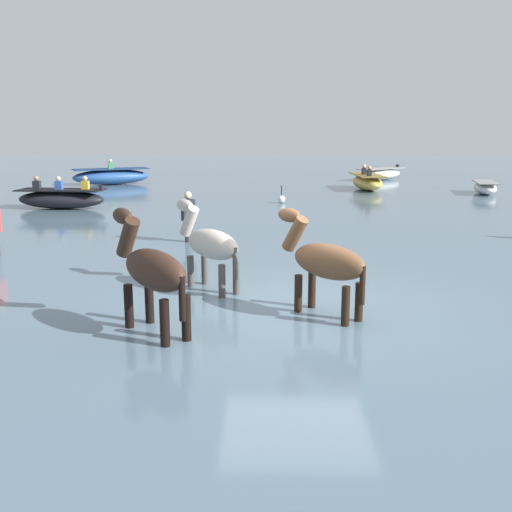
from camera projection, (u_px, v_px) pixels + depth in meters
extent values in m
plane|color=#666051|center=(297.00, 328.00, 9.69)|extent=(120.00, 120.00, 0.00)
cube|color=slate|center=(282.00, 222.00, 19.42)|extent=(90.00, 90.00, 0.32)
ellipsoid|color=brown|center=(329.00, 262.00, 9.08)|extent=(1.29, 1.31, 0.55)
cylinder|color=black|center=(298.00, 303.00, 9.47)|extent=(0.13, 0.13, 0.93)
cylinder|color=black|center=(312.00, 299.00, 9.69)|extent=(0.13, 0.13, 0.93)
cylinder|color=black|center=(345.00, 316.00, 8.79)|extent=(0.13, 0.13, 0.93)
cylinder|color=black|center=(359.00, 312.00, 9.01)|extent=(0.13, 0.13, 0.93)
cylinder|color=brown|center=(295.00, 234.00, 9.52)|extent=(0.50, 0.51, 0.63)
ellipsoid|color=brown|center=(289.00, 215.00, 9.55)|extent=(0.47, 0.47, 0.23)
cylinder|color=black|center=(362.00, 285.00, 8.67)|extent=(0.09, 0.09, 0.59)
ellipsoid|color=beige|center=(212.00, 244.00, 10.54)|extent=(1.24, 1.30, 0.54)
cylinder|color=#45423C|center=(191.00, 280.00, 10.94)|extent=(0.12, 0.12, 0.91)
cylinder|color=#45423C|center=(205.00, 277.00, 11.14)|extent=(0.12, 0.12, 0.91)
cylinder|color=#45423C|center=(222.00, 290.00, 10.25)|extent=(0.12, 0.12, 0.91)
cylinder|color=#45423C|center=(236.00, 287.00, 10.46)|extent=(0.12, 0.12, 0.91)
cylinder|color=beige|center=(189.00, 221.00, 10.99)|extent=(0.49, 0.51, 0.61)
ellipsoid|color=beige|center=(185.00, 205.00, 11.02)|extent=(0.45, 0.47, 0.23)
cylinder|color=#45423C|center=(235.00, 264.00, 10.13)|extent=(0.09, 0.09, 0.57)
ellipsoid|color=#382319|center=(155.00, 270.00, 8.28)|extent=(1.31, 1.41, 0.57)
cylinder|color=black|center=(129.00, 316.00, 8.71)|extent=(0.13, 0.13, 0.97)
cylinder|color=black|center=(150.00, 312.00, 8.93)|extent=(0.13, 0.13, 0.97)
cylinder|color=black|center=(165.00, 334.00, 7.96)|extent=(0.13, 0.13, 0.97)
cylinder|color=black|center=(186.00, 329.00, 8.18)|extent=(0.13, 0.13, 0.97)
cylinder|color=#382319|center=(128.00, 237.00, 8.77)|extent=(0.52, 0.55, 0.66)
ellipsoid|color=#382319|center=(123.00, 216.00, 8.81)|extent=(0.48, 0.51, 0.25)
cylinder|color=black|center=(182.00, 299.00, 7.82)|extent=(0.09, 0.09, 0.62)
ellipsoid|color=gold|center=(367.00, 183.00, 28.04)|extent=(1.41, 3.38, 0.68)
cube|color=olive|center=(368.00, 175.00, 27.97)|extent=(1.35, 3.24, 0.04)
cube|color=#232328|center=(369.00, 173.00, 27.02)|extent=(0.19, 0.27, 0.30)
sphere|color=tan|center=(369.00, 168.00, 26.97)|extent=(0.18, 0.18, 0.18)
cube|color=#232328|center=(364.00, 171.00, 27.92)|extent=(0.19, 0.27, 0.30)
sphere|color=beige|center=(364.00, 166.00, 27.87)|extent=(0.18, 0.18, 0.18)
ellipsoid|color=silver|center=(485.00, 188.00, 26.31)|extent=(1.39, 2.62, 0.50)
cube|color=gray|center=(486.00, 182.00, 26.25)|extent=(1.34, 2.52, 0.04)
ellipsoid|color=black|center=(61.00, 199.00, 21.49)|extent=(3.28, 1.46, 0.66)
cube|color=black|center=(61.00, 190.00, 21.42)|extent=(3.15, 1.40, 0.04)
cube|color=black|center=(101.00, 188.00, 21.26)|extent=(0.13, 0.17, 0.18)
cube|color=#232328|center=(37.00, 185.00, 21.48)|extent=(0.27, 0.20, 0.30)
sphere|color=#A37556|center=(36.00, 178.00, 21.43)|extent=(0.18, 0.18, 0.18)
cube|color=#3356A8|center=(59.00, 185.00, 21.26)|extent=(0.27, 0.20, 0.30)
sphere|color=beige|center=(58.00, 179.00, 21.21)|extent=(0.18, 0.18, 0.18)
cube|color=gold|center=(85.00, 185.00, 21.40)|extent=(0.27, 0.20, 0.30)
sphere|color=tan|center=(85.00, 178.00, 21.35)|extent=(0.18, 0.18, 0.18)
ellipsoid|color=silver|center=(380.00, 174.00, 33.33)|extent=(3.21, 3.05, 0.62)
cube|color=gray|center=(381.00, 168.00, 33.26)|extent=(3.08, 2.93, 0.04)
cube|color=black|center=(398.00, 166.00, 34.26)|extent=(0.20, 0.20, 0.18)
ellipsoid|color=#28518E|center=(111.00, 177.00, 30.60)|extent=(4.16, 3.00, 0.78)
cube|color=navy|center=(111.00, 169.00, 30.51)|extent=(3.99, 2.88, 0.04)
cube|color=#388E51|center=(111.00, 166.00, 30.51)|extent=(0.31, 0.28, 0.30)
sphere|color=beige|center=(110.00, 161.00, 30.46)|extent=(0.18, 0.18, 0.18)
cylinder|color=#383842|center=(189.00, 237.00, 15.27)|extent=(0.20, 0.20, 0.88)
cube|color=#232328|center=(188.00, 210.00, 15.11)|extent=(0.38, 0.34, 0.54)
sphere|color=beige|center=(188.00, 195.00, 15.03)|extent=(0.20, 0.20, 0.20)
sphere|color=silver|center=(281.00, 199.00, 23.08)|extent=(0.30, 0.30, 0.30)
cylinder|color=black|center=(282.00, 190.00, 23.00)|extent=(0.04, 0.04, 0.39)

